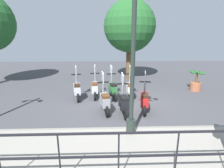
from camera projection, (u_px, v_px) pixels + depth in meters
name	position (u px, v px, depth m)	size (l,w,h in m)	color
ground_plane	(124.00, 106.00, 7.43)	(28.00, 28.00, 0.00)	#424247
promenade_walkway	(137.00, 150.00, 4.36)	(2.20, 20.00, 0.15)	gray
fence_railing	(148.00, 148.00, 3.14)	(0.04, 16.03, 1.07)	black
lamp_post_near	(133.00, 70.00, 4.59)	(0.26, 0.90, 4.12)	#232D28
tree_distant	(130.00, 27.00, 11.39)	(3.38, 3.38, 5.19)	brown
potted_palm	(196.00, 83.00, 9.41)	(1.06, 0.66, 1.05)	#9E5B3D
scooter_near_0	(144.00, 100.00, 6.71)	(1.22, 0.48, 1.54)	black
scooter_near_1	(124.00, 103.00, 6.42)	(1.23, 0.44, 1.54)	black
scooter_near_2	(105.00, 101.00, 6.63)	(1.22, 0.49, 1.54)	black
scooter_far_0	(130.00, 89.00, 8.13)	(1.23, 0.44, 1.54)	black
scooter_far_1	(113.00, 89.00, 8.16)	(1.22, 0.48, 1.54)	black
scooter_far_2	(95.00, 88.00, 8.29)	(1.23, 0.44, 1.54)	black
scooter_far_3	(77.00, 89.00, 8.05)	(1.22, 0.49, 1.54)	black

